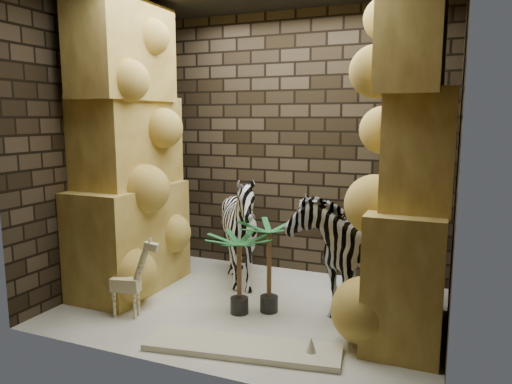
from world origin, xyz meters
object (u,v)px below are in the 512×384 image
at_px(giraffe_toy, 125,276).
at_px(surfboard, 242,347).
at_px(zebra_left, 241,236).
at_px(palm_back, 239,274).
at_px(palm_front, 269,267).
at_px(zebra_right, 340,236).

relative_size(giraffe_toy, surfboard, 0.50).
relative_size(zebra_left, palm_back, 1.63).
bearing_deg(surfboard, palm_front, 86.41).
bearing_deg(palm_back, surfboard, -63.79).
bearing_deg(giraffe_toy, zebra_right, 19.22).
bearing_deg(giraffe_toy, palm_front, 16.68).
bearing_deg(zebra_right, zebra_left, 176.64).
relative_size(palm_back, surfboard, 0.49).
bearing_deg(palm_back, zebra_right, 33.78).
height_order(zebra_left, palm_back, zebra_left).
bearing_deg(zebra_right, palm_front, -142.31).
bearing_deg(palm_back, giraffe_toy, -153.03).
bearing_deg(surfboard, zebra_right, 58.34).
relative_size(zebra_right, palm_back, 1.83).
xyz_separation_m(palm_front, palm_back, (-0.24, -0.14, -0.05)).
height_order(giraffe_toy, palm_front, palm_front).
height_order(palm_front, palm_back, palm_front).
distance_m(palm_front, palm_back, 0.29).
xyz_separation_m(zebra_right, palm_back, (-0.81, -0.54, -0.32)).
relative_size(zebra_left, palm_front, 1.43).
bearing_deg(palm_front, giraffe_toy, -152.26).
bearing_deg(palm_back, palm_front, 30.57).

